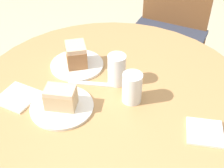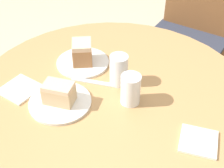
% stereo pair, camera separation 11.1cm
% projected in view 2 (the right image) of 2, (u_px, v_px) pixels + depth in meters
% --- Properties ---
extents(table, '(1.06, 1.06, 0.74)m').
position_uv_depth(table, '(112.00, 127.00, 1.25)').
color(table, tan).
rests_on(table, ground_plane).
extents(chair, '(0.49, 0.48, 0.92)m').
position_uv_depth(chair, '(187.00, 33.00, 1.96)').
color(chair, brown).
rests_on(chair, ground_plane).
extents(plate_near, '(0.21, 0.21, 0.01)m').
position_uv_depth(plate_near, '(83.00, 62.00, 1.27)').
color(plate_near, silver).
rests_on(plate_near, table).
extents(plate_far, '(0.22, 0.22, 0.01)m').
position_uv_depth(plate_far, '(60.00, 102.00, 1.09)').
color(plate_far, silver).
rests_on(plate_far, table).
extents(cake_slice_near, '(0.11, 0.12, 0.09)m').
position_uv_depth(cake_slice_near, '(82.00, 52.00, 1.24)').
color(cake_slice_near, '#9E6B42').
rests_on(cake_slice_near, plate_near).
extents(cake_slice_far, '(0.12, 0.09, 0.08)m').
position_uv_depth(cake_slice_far, '(59.00, 93.00, 1.06)').
color(cake_slice_far, tan).
rests_on(cake_slice_far, plate_far).
extents(glass_lemonade, '(0.07, 0.07, 0.12)m').
position_uv_depth(glass_lemonade, '(119.00, 71.00, 1.14)').
color(glass_lemonade, silver).
rests_on(glass_lemonade, table).
extents(glass_water, '(0.07, 0.07, 0.11)m').
position_uv_depth(glass_water, '(131.00, 91.00, 1.07)').
color(glass_water, silver).
rests_on(glass_water, table).
extents(napkin_stack, '(0.13, 0.13, 0.01)m').
position_uv_depth(napkin_stack, '(20.00, 89.00, 1.14)').
color(napkin_stack, silver).
rests_on(napkin_stack, table).
extents(fork, '(0.17, 0.07, 0.00)m').
position_uv_depth(fork, '(94.00, 82.00, 1.18)').
color(fork, silver).
rests_on(fork, table).
extents(napkin_side, '(0.14, 0.14, 0.01)m').
position_uv_depth(napkin_side, '(199.00, 141.00, 0.95)').
color(napkin_side, silver).
rests_on(napkin_side, table).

